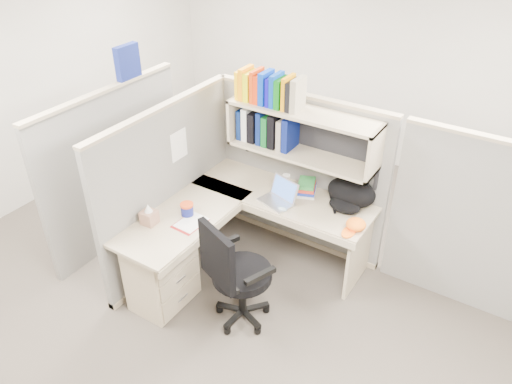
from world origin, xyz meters
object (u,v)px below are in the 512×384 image
Objects in this scene: laptop at (276,193)px; backpack at (349,195)px; task_chair at (238,289)px; snack_canister at (187,209)px; desk at (194,253)px.

backpack is at bearing 42.46° from laptop.
task_chair is at bearing -128.65° from backpack.
snack_canister is at bearing -117.77° from laptop.
backpack reaches higher than laptop.
laptop is 0.69× the size of backpack.
laptop is (0.42, 0.71, 0.40)m from desk.
backpack reaches higher than desk.
snack_canister is (-0.57, -0.59, -0.05)m from laptop.
backpack is 0.42× the size of task_chair.
backpack is at bearing 67.11° from task_chair.
backpack is 1.29m from task_chair.
laptop is 2.63× the size of snack_canister.
backpack is (0.58, 0.29, 0.02)m from laptop.
backpack reaches higher than snack_canister.
laptop is at bearing 59.18° from desk.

